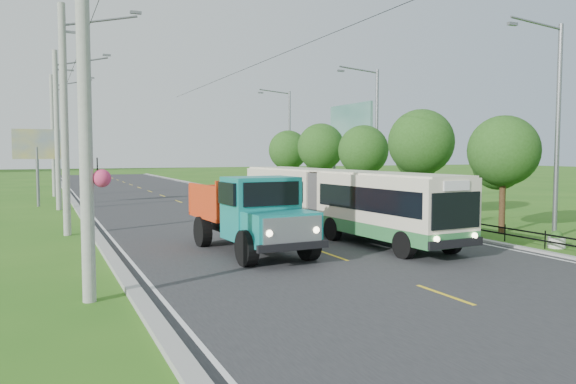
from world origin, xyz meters
TOP-DOWN VIEW (x-y plane):
  - ground at (0.00, 0.00)m, footprint 240.00×240.00m
  - road at (0.00, 20.00)m, footprint 14.00×120.00m
  - curb_left at (-7.20, 20.00)m, footprint 0.40×120.00m
  - curb_right at (7.15, 20.00)m, footprint 0.30×120.00m
  - edge_line_left at (-6.65, 20.00)m, footprint 0.12×120.00m
  - edge_line_right at (6.65, 20.00)m, footprint 0.12×120.00m
  - centre_dash at (0.00, 0.00)m, footprint 0.12×2.20m
  - railing_right at (8.00, 14.00)m, footprint 0.04×40.00m
  - pole_nearest at (-8.24, -3.00)m, footprint 3.51×0.44m
  - pole_near at (-8.26, 9.00)m, footprint 3.51×0.32m
  - pole_mid at (-8.26, 21.00)m, footprint 3.51×0.32m
  - pole_far at (-8.26, 33.00)m, footprint 3.51×0.32m
  - tree_second at (9.86, 2.14)m, footprint 3.18×3.26m
  - tree_third at (9.86, 8.14)m, footprint 3.60×3.62m
  - tree_fourth at (9.86, 14.14)m, footprint 3.24×3.31m
  - tree_fifth at (9.86, 20.14)m, footprint 3.48×3.52m
  - tree_back at (9.86, 26.14)m, footprint 3.30×3.36m
  - streetlight_near at (10.64, 0.00)m, footprint 3.02×0.20m
  - streetlight_mid at (10.64, 14.00)m, footprint 3.02×0.20m
  - streetlight_far at (10.64, 28.00)m, footprint 3.02×0.20m
  - planter_front at (8.60, -2.00)m, footprint 0.64×0.64m
  - planter_near at (8.60, 6.00)m, footprint 0.64×0.64m
  - planter_mid at (8.60, 14.00)m, footprint 0.64×0.64m
  - planter_far at (8.60, 22.00)m, footprint 0.64×0.64m
  - billboard_left at (-9.50, 24.00)m, footprint 3.00×0.20m
  - billboard_right at (12.30, 20.00)m, footprint 0.24×6.00m
  - bus at (2.60, 4.40)m, footprint 3.28×14.52m
  - dump_truck at (-2.41, 1.78)m, footprint 2.97×6.78m

SIDE VIEW (x-z plane):
  - ground at x=0.00m, z-range 0.00..0.00m
  - road at x=0.00m, z-range 0.00..0.02m
  - edge_line_left at x=-6.65m, z-range 0.02..0.02m
  - edge_line_right at x=6.65m, z-range 0.02..0.02m
  - centre_dash at x=0.00m, z-range 0.02..0.02m
  - curb_right at x=7.15m, z-range 0.00..0.10m
  - curb_left at x=-7.20m, z-range 0.00..0.15m
  - planter_front at x=8.60m, z-range -0.05..0.62m
  - planter_near at x=8.60m, z-range -0.05..0.62m
  - planter_mid at x=8.60m, z-range -0.05..0.62m
  - planter_far at x=8.60m, z-range -0.05..0.62m
  - railing_right at x=8.00m, z-range 0.00..0.60m
  - dump_truck at x=-2.41m, z-range 0.18..2.97m
  - bus at x=2.60m, z-range 0.28..3.06m
  - tree_second at x=9.86m, z-range 0.87..6.17m
  - tree_fourth at x=9.86m, z-range 0.89..6.29m
  - tree_back at x=9.86m, z-range 0.90..6.40m
  - tree_fifth at x=9.86m, z-range 0.95..6.75m
  - billboard_left at x=-9.50m, z-range 1.27..6.47m
  - tree_third at x=9.86m, z-range 0.99..6.99m
  - streetlight_near at x=10.64m, z-range 0.37..9.44m
  - streetlight_mid at x=10.64m, z-range 0.37..9.44m
  - streetlight_far at x=10.64m, z-range 0.37..9.44m
  - pole_nearest at x=-8.24m, z-range -0.06..9.94m
  - pole_near at x=-8.26m, z-range 0.09..10.09m
  - pole_mid at x=-8.26m, z-range 0.09..10.09m
  - pole_far at x=-8.26m, z-range 0.09..10.09m
  - billboard_right at x=12.30m, z-range 1.69..8.99m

